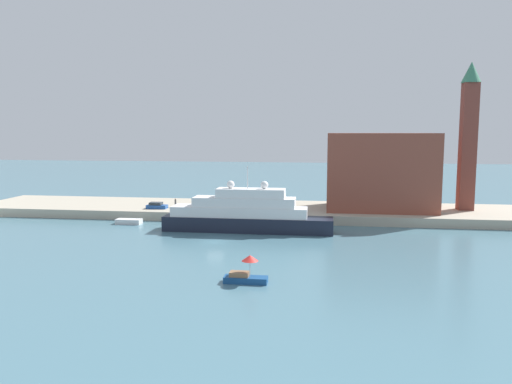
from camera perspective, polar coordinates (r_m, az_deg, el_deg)
ground at (r=76.59m, az=-4.70°, el=-5.74°), size 400.00×400.00×0.00m
quay_dock at (r=101.30m, az=-1.46°, el=-2.11°), size 110.00×19.60×1.71m
large_yacht at (r=83.83m, az=-1.25°, el=-2.59°), size 28.70×4.71×11.06m
small_motorboat at (r=56.03m, az=-1.18°, el=-9.35°), size 4.88×1.87×3.18m
work_barge at (r=93.81m, az=-14.42°, el=-3.30°), size 4.62×1.96×0.90m
harbor_building at (r=99.35m, az=14.11°, el=2.31°), size 20.50×13.06×14.82m
bell_tower at (r=103.52m, az=23.25°, el=6.43°), size 3.64×3.64×28.18m
parked_car at (r=99.87m, az=-11.35°, el=-1.57°), size 4.00×1.88×1.24m
person_figure at (r=100.66m, az=-9.25°, el=-1.27°), size 0.36×0.36×1.83m
mooring_bollard at (r=92.26m, az=-0.32°, el=-2.21°), size 0.48×0.48×0.81m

